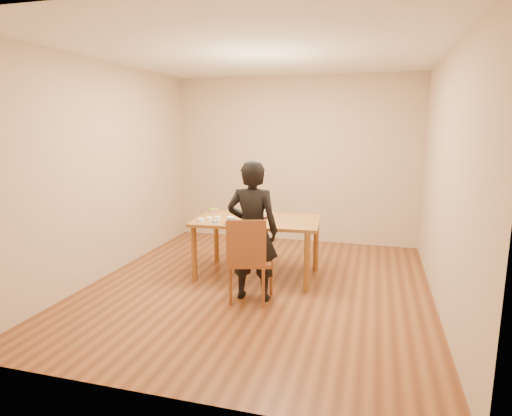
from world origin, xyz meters
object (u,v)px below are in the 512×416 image
(person, at_px, (252,231))
(cake, at_px, (259,213))
(dining_chair, at_px, (251,261))
(dining_table, at_px, (257,220))
(cake_plate, at_px, (259,217))

(person, bearing_deg, cake, -82.00)
(dining_chair, distance_m, cake, 0.95)
(dining_table, xyz_separation_m, cake_plate, (-0.00, 0.09, 0.03))
(dining_table, xyz_separation_m, cake, (-0.00, 0.09, 0.07))
(person, bearing_deg, cake_plate, -82.00)
(dining_table, relative_size, cake, 7.46)
(dining_chair, bearing_deg, cake_plate, 84.47)
(dining_chair, distance_m, person, 0.33)
(cake_plate, distance_m, cake, 0.04)
(cake_plate, xyz_separation_m, cake, (0.00, 0.00, 0.04))
(dining_table, bearing_deg, dining_chair, -83.04)
(dining_chair, relative_size, cake, 2.04)
(cake_plate, relative_size, person, 0.18)
(dining_table, xyz_separation_m, dining_chair, (0.15, -0.78, -0.28))
(dining_chair, bearing_deg, person, 74.36)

